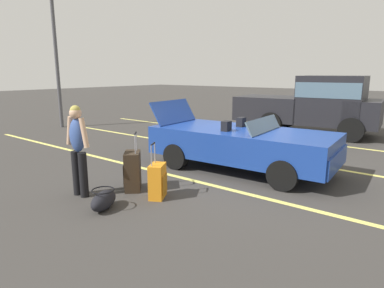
{
  "coord_description": "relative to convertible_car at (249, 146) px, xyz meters",
  "views": [
    {
      "loc": [
        3.61,
        -6.53,
        2.2
      ],
      "look_at": [
        -0.48,
        -1.23,
        0.75
      ],
      "focal_mm": 30.84,
      "sensor_mm": 36.0,
      "label": 1
    }
  ],
  "objects": [
    {
      "name": "lot_line_near",
      "position": [
        -0.2,
        -1.34,
        -0.59
      ],
      "size": [
        18.0,
        0.12,
        0.01
      ],
      "primitive_type": "cube",
      "color": "#EAE066",
      "rests_on": "ground_plane"
    },
    {
      "name": "duffel_bag",
      "position": [
        -0.85,
        -3.4,
        -0.43
      ],
      "size": [
        0.54,
        0.71,
        0.34
      ],
      "rotation": [
        0.0,
        0.0,
        5.14
      ],
      "color": "black",
      "rests_on": "ground_plane"
    },
    {
      "name": "suitcase_large_black",
      "position": [
        -1.17,
        -2.47,
        -0.22
      ],
      "size": [
        0.53,
        0.54,
        1.11
      ],
      "rotation": [
        0.0,
        0.0,
        3.88
      ],
      "color": "#2D2319",
      "rests_on": "ground_plane"
    },
    {
      "name": "traveler_person",
      "position": [
        -1.68,
        -3.27,
        0.34
      ],
      "size": [
        0.6,
        0.23,
        1.65
      ],
      "rotation": [
        0.0,
        0.0,
        1.61
      ],
      "color": "black",
      "rests_on": "ground_plane"
    },
    {
      "name": "suitcase_medium_bright",
      "position": [
        -0.5,
        -2.49,
        -0.28
      ],
      "size": [
        0.4,
        0.47,
        1.0
      ],
      "rotation": [
        0.0,
        0.0,
        0.5
      ],
      "color": "orange",
      "rests_on": "ground_plane"
    },
    {
      "name": "ground_plane",
      "position": [
        -0.2,
        -0.01,
        -0.59
      ],
      "size": [
        80.0,
        80.0,
        0.0
      ],
      "primitive_type": "plane",
      "color": "#383533"
    },
    {
      "name": "parking_lamp_post",
      "position": [
        -9.1,
        0.85,
        2.47
      ],
      "size": [
        0.5,
        0.24,
        5.31
      ],
      "color": "#4C4C51",
      "rests_on": "ground_plane"
    },
    {
      "name": "convertible_car",
      "position": [
        0.0,
        0.0,
        0.0
      ],
      "size": [
        4.3,
        2.02,
        1.5
      ],
      "rotation": [
        0.0,
        0.0,
        0.06
      ],
      "color": "navy",
      "rests_on": "ground_plane"
    },
    {
      "name": "lot_line_mid",
      "position": [
        -0.2,
        1.36,
        -0.59
      ],
      "size": [
        18.0,
        0.12,
        0.01
      ],
      "primitive_type": "cube",
      "color": "#EAE066",
      "rests_on": "ground_plane"
    },
    {
      "name": "lot_line_far",
      "position": [
        -0.2,
        4.06,
        -0.59
      ],
      "size": [
        18.0,
        0.12,
        0.01
      ],
      "primitive_type": "cube",
      "color": "#EAE066",
      "rests_on": "ground_plane"
    },
    {
      "name": "parked_pickup_truck_near",
      "position": [
        -0.3,
        5.67,
        0.51
      ],
      "size": [
        5.14,
        2.36,
        2.1
      ],
      "rotation": [
        0.0,
        0.0,
        0.08
      ],
      "color": "black",
      "rests_on": "ground_plane"
    }
  ]
}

